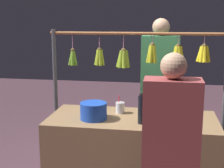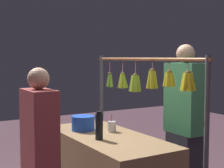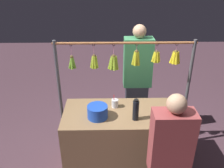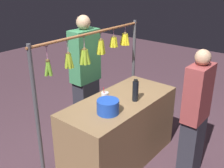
{
  "view_description": "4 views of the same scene",
  "coord_description": "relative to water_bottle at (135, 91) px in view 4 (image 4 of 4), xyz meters",
  "views": [
    {
      "loc": [
        -0.28,
        2.86,
        1.77
      ],
      "look_at": [
        0.19,
        0.0,
        1.18
      ],
      "focal_mm": 51.68,
      "sensor_mm": 36.0,
      "label": 1
    },
    {
      "loc": [
        -2.87,
        1.68,
        1.64
      ],
      "look_at": [
        -0.08,
        0.0,
        1.38
      ],
      "focal_mm": 54.69,
      "sensor_mm": 36.0,
      "label": 2
    },
    {
      "loc": [
        0.22,
        2.44,
        2.47
      ],
      "look_at": [
        0.17,
        0.0,
        1.26
      ],
      "focal_mm": 37.56,
      "sensor_mm": 36.0,
      "label": 3
    },
    {
      "loc": [
        2.34,
        1.78,
        2.29
      ],
      "look_at": [
        0.15,
        0.0,
        1.12
      ],
      "focal_mm": 43.22,
      "sensor_mm": 36.0,
      "label": 4
    }
  ],
  "objects": [
    {
      "name": "blue_bucket",
      "position": [
        0.45,
        -0.05,
        -0.05
      ],
      "size": [
        0.24,
        0.24,
        0.15
      ],
      "primitive_type": "cylinder",
      "color": "blue",
      "rests_on": "market_counter"
    },
    {
      "name": "customer_person",
      "position": [
        -0.24,
        0.66,
        -0.22
      ],
      "size": [
        0.37,
        0.2,
        1.56
      ],
      "color": "#2D2D38",
      "rests_on": "ground"
    },
    {
      "name": "drink_cup",
      "position": [
        0.23,
        -0.28,
        -0.07
      ],
      "size": [
        0.09,
        0.09,
        0.17
      ],
      "color": "silver",
      "rests_on": "market_counter"
    },
    {
      "name": "market_counter",
      "position": [
        0.1,
        -0.15,
        -0.56
      ],
      "size": [
        1.56,
        0.7,
        0.86
      ],
      "primitive_type": "cube",
      "color": "olive",
      "rests_on": "ground"
    },
    {
      "name": "vendor_person",
      "position": [
        -0.13,
        -0.96,
        -0.12
      ],
      "size": [
        0.42,
        0.23,
        1.77
      ],
      "color": "#2D2D38",
      "rests_on": "ground"
    },
    {
      "name": "display_rack",
      "position": [
        0.06,
        -0.58,
        0.22
      ],
      "size": [
        1.84,
        0.14,
        1.66
      ],
      "color": "#4C4C51",
      "rests_on": "ground"
    },
    {
      "name": "ground_plane",
      "position": [
        0.1,
        -0.15,
        -0.99
      ],
      "size": [
        12.0,
        12.0,
        0.0
      ],
      "primitive_type": "plane",
      "color": "#513640"
    },
    {
      "name": "water_bottle",
      "position": [
        0.0,
        0.0,
        0.0
      ],
      "size": [
        0.07,
        0.07,
        0.27
      ],
      "color": "black",
      "rests_on": "market_counter"
    }
  ]
}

